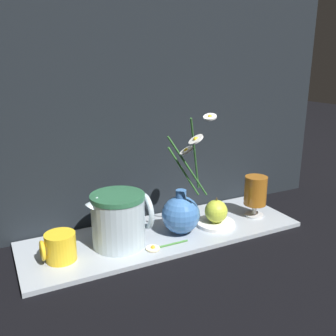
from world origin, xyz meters
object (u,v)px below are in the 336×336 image
ceramic_pitcher (119,218)px  tea_glass (255,192)px  vase_with_flowers (181,213)px  orange_fruit (216,211)px  yellow_mug (60,247)px

ceramic_pitcher → tea_glass: (0.43, -0.01, 0.00)m
vase_with_flowers → ceramic_pitcher: 0.17m
orange_fruit → yellow_mug: bearing=179.5°
tea_glass → orange_fruit: size_ratio=1.71×
vase_with_flowers → yellow_mug: 0.33m
vase_with_flowers → tea_glass: (0.26, 0.00, 0.02)m
ceramic_pitcher → orange_fruit: size_ratio=2.21×
vase_with_flowers → orange_fruit: bearing=-1.2°
yellow_mug → orange_fruit: 0.44m
vase_with_flowers → orange_fruit: 0.11m
vase_with_flowers → ceramic_pitcher: size_ratio=2.04×
ceramic_pitcher → tea_glass: bearing=-1.4°
vase_with_flowers → tea_glass: size_ratio=2.65×
tea_glass → orange_fruit: 0.15m
vase_with_flowers → yellow_mug: (-0.33, 0.00, -0.03)m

